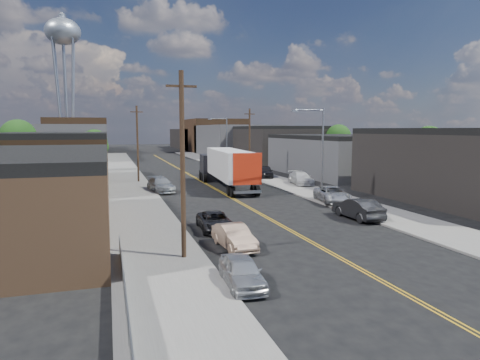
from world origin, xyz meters
TOP-DOWN VIEW (x-y plane):
  - ground at (0.00, 60.00)m, footprint 260.00×260.00m
  - centerline at (0.00, 45.00)m, footprint 0.32×120.00m
  - sidewalk_left at (-9.50, 45.00)m, footprint 5.00×140.00m
  - sidewalk_right at (9.50, 45.00)m, footprint 5.00×140.00m
  - warehouse_tan at (-18.00, 18.00)m, footprint 12.00×22.00m
  - warehouse_brown at (-18.00, 44.00)m, footprint 12.00×26.00m
  - industrial_right_a at (21.99, 20.00)m, footprint 14.00×22.00m
  - industrial_right_b at (22.00, 46.00)m, footprint 14.00×24.00m
  - industrial_right_c at (22.00, 72.00)m, footprint 14.00×22.00m
  - skyline_left_a at (-20.00, 95.00)m, footprint 16.00×30.00m
  - skyline_right_a at (20.00, 95.00)m, footprint 16.00×30.00m
  - skyline_left_b at (-20.00, 120.00)m, footprint 16.00×26.00m
  - skyline_right_b at (20.00, 120.00)m, footprint 16.00×26.00m
  - skyline_left_c at (-20.00, 140.00)m, footprint 16.00×40.00m
  - skyline_right_c at (20.00, 140.00)m, footprint 16.00×40.00m
  - water_tower at (-22.00, 110.00)m, footprint 9.00×9.00m
  - streetlight_near at (7.60, 25.00)m, footprint 3.39×0.25m
  - streetlight_far at (7.60, 60.00)m, footprint 3.39×0.25m
  - utility_pole_left_near at (-8.20, 10.00)m, footprint 1.60×0.26m
  - utility_pole_left_far at (-8.20, 45.00)m, footprint 1.60×0.26m
  - utility_pole_right at (8.20, 48.00)m, footprint 1.60×0.26m
  - chainlink_fence at (-11.50, 3.50)m, footprint 0.05×16.00m
  - tree_left_mid at (-23.94, 55.00)m, footprint 5.10×5.04m
  - tree_left_far at (-13.94, 62.00)m, footprint 4.35×4.20m
  - tree_right_near at (30.06, 36.00)m, footprint 4.60×4.48m
  - tree_right_far at (30.06, 60.00)m, footprint 4.85×4.76m
  - semi_truck at (1.50, 37.25)m, footprint 3.93×17.72m
  - car_left_a at (-6.40, 5.31)m, footprint 1.82×4.06m
  - car_left_b at (-5.00, 11.29)m, footprint 1.80×4.36m
  - car_left_c at (-5.00, 16.00)m, footprint 2.35×4.69m
  - car_left_d at (-6.40, 35.72)m, footprint 2.98×5.77m
  - car_right_oncoming at (6.60, 16.41)m, footprint 1.85×5.05m
  - car_right_lot_a at (8.20, 23.23)m, footprint 3.38×5.66m
  - car_right_lot_b at (10.95, 36.00)m, footprint 2.87×5.57m
  - car_right_lot_c at (9.50, 44.59)m, footprint 3.24×5.20m
  - car_ahead_truck at (2.46, 48.55)m, footprint 2.90×5.24m

SIDE VIEW (x-z plane):
  - ground at x=0.00m, z-range 0.00..0.00m
  - centerline at x=0.00m, z-range 0.00..0.01m
  - sidewalk_left at x=-9.50m, z-range 0.00..0.15m
  - sidewalk_right at x=9.50m, z-range 0.00..0.15m
  - car_left_c at x=-5.00m, z-range 0.00..1.27m
  - chainlink_fence at x=-11.50m, z-range 0.04..1.27m
  - car_left_a at x=-6.40m, z-range 0.00..1.35m
  - car_ahead_truck at x=2.46m, z-range 0.00..1.39m
  - car_left_b at x=-5.00m, z-range 0.00..1.40m
  - car_left_d at x=-6.40m, z-range 0.00..1.60m
  - car_right_oncoming at x=6.60m, z-range 0.00..1.65m
  - car_right_lot_a at x=8.20m, z-range 0.15..1.62m
  - car_right_lot_b at x=10.95m, z-range 0.15..1.70m
  - car_right_lot_c at x=9.50m, z-range 0.15..1.80m
  - semi_truck at x=1.50m, z-range 0.32..4.93m
  - warehouse_tan at x=-18.00m, z-range 0.00..5.60m
  - industrial_right_b at x=22.00m, z-range 0.00..6.10m
  - warehouse_brown at x=-18.00m, z-range 0.00..6.60m
  - skyline_left_c at x=-20.00m, z-range 0.00..7.00m
  - skyline_right_c at x=20.00m, z-range 0.00..7.00m
  - industrial_right_a at x=21.99m, z-range 0.00..7.10m
  - industrial_right_c at x=22.00m, z-range 0.00..7.60m
  - skyline_left_a at x=-20.00m, z-range 0.00..8.00m
  - skyline_right_a at x=20.00m, z-range 0.00..8.00m
  - tree_left_far at x=-13.94m, z-range 1.08..8.05m
  - tree_right_near at x=30.06m, z-range 1.15..8.59m
  - skyline_left_b at x=-20.00m, z-range 0.00..10.00m
  - skyline_right_b at x=20.00m, z-range 0.00..10.00m
  - utility_pole_left_near at x=-8.20m, z-range 0.14..10.14m
  - utility_pole_left_far at x=-8.20m, z-range 0.14..10.14m
  - utility_pole_right at x=8.20m, z-range 0.14..10.14m
  - tree_right_far at x=30.06m, z-range 1.22..9.13m
  - streetlight_near at x=7.60m, z-range 0.83..9.83m
  - streetlight_far at x=7.60m, z-range 0.83..9.83m
  - tree_left_mid at x=-23.94m, z-range 1.30..9.67m
  - water_tower at x=-22.00m, z-range 12.20..49.10m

